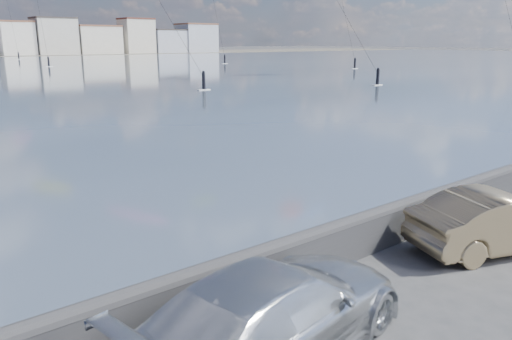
{
  "coord_description": "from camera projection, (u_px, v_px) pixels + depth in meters",
  "views": [
    {
      "loc": [
        -5.73,
        -4.39,
        5.0
      ],
      "look_at": [
        1.0,
        4.0,
        2.2
      ],
      "focal_mm": 35.0,
      "sensor_mm": 36.0,
      "label": 1
    }
  ],
  "objects": [
    {
      "name": "seawall",
      "position": [
        258.0,
        269.0,
        9.93
      ],
      "size": [
        400.0,
        0.36,
        1.08
      ],
      "color": "#28282B",
      "rests_on": "ground"
    },
    {
      "name": "car_silver",
      "position": [
        274.0,
        312.0,
        7.96
      ],
      "size": [
        5.79,
        3.13,
        1.59
      ],
      "primitive_type": "imported",
      "rotation": [
        0.0,
        0.0,
        1.74
      ],
      "color": "silver",
      "rests_on": "ground"
    },
    {
      "name": "car_champagne",
      "position": [
        500.0,
        221.0,
        12.13
      ],
      "size": [
        4.78,
        3.05,
        1.49
      ],
      "primitive_type": "imported",
      "rotation": [
        0.0,
        0.0,
        1.21
      ],
      "color": "tan",
      "rests_on": "ground"
    }
  ]
}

